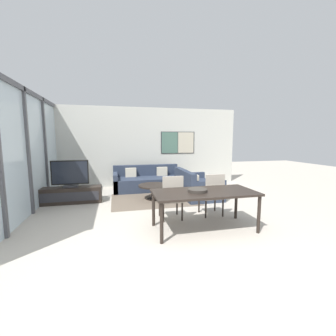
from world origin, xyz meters
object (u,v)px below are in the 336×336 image
tv_console (71,195)px  sofa_side (195,188)px  sofa_main (147,181)px  dining_chair_centre (213,193)px  fruit_bowl (198,190)px  dining_table (204,195)px  dining_chair_left (172,196)px  television (70,174)px  coffee_table (154,188)px

tv_console → sofa_side: bearing=-1.8°
sofa_main → dining_chair_centre: bearing=-70.8°
sofa_main → fruit_bowl: bearing=-83.5°
dining_table → dining_chair_left: 0.80m
tv_console → fruit_bowl: size_ratio=4.34×
sofa_side → fruit_bowl: sofa_side is taller
sofa_main → dining_table: (0.55, -3.60, 0.40)m
sofa_side → dining_table: size_ratio=0.85×
television → sofa_side: 3.47m
sofa_main → dining_chair_centre: 3.12m
sofa_main → dining_chair_centre: size_ratio=2.36×
sofa_side → coffee_table: size_ratio=1.85×
television → coffee_table: 2.25m
coffee_table → dining_table: (0.55, -2.27, 0.35)m
dining_chair_left → dining_chair_centre: 0.94m
television → sofa_side: size_ratio=0.57×
sofa_side → dining_chair_centre: (-0.21, -1.67, 0.25)m
coffee_table → dining_chair_centre: bearing=-57.6°
sofa_side → dining_chair_centre: 1.70m
coffee_table → dining_chair_centre: 1.92m
tv_console → television: television is taller
dining_table → fruit_bowl: fruit_bowl is taller
sofa_main → sofa_side: bearing=-45.8°
dining_chair_centre → sofa_main: bearing=109.2°
sofa_main → coffee_table: 1.33m
sofa_side → dining_chair_left: size_ratio=1.71×
dining_table → dining_chair_left: (-0.47, 0.63, -0.15)m
tv_console → dining_table: 3.70m
television → dining_table: television is taller
sofa_side → fruit_bowl: (-0.82, -2.34, 0.50)m
sofa_main → television: bearing=-152.0°
dining_chair_left → fruit_bowl: (0.33, -0.64, 0.24)m
sofa_side → tv_console: bearing=88.2°
dining_chair_left → coffee_table: bearing=93.0°
sofa_side → dining_chair_left: 2.07m
television → dining_table: size_ratio=0.49×
fruit_bowl → dining_chair_centre: bearing=47.8°
dining_table → fruit_bowl: 0.17m
dining_chair_centre → coffee_table: bearing=122.4°
television → dining_chair_left: bearing=-38.4°
sofa_main → fruit_bowl: (0.41, -3.61, 0.50)m
dining_table → coffee_table: bearing=103.7°
dining_chair_centre → fruit_bowl: (-0.61, -0.67, 0.24)m
television → fruit_bowl: 3.58m
coffee_table → sofa_side: bearing=2.6°
coffee_table → dining_chair_left: dining_chair_left is taller
tv_console → coffee_table: tv_console is taller
sofa_side → dining_table: 2.46m
dining_chair_centre → fruit_bowl: bearing=-132.2°
tv_console → dining_chair_centre: (3.22, -1.77, 0.30)m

